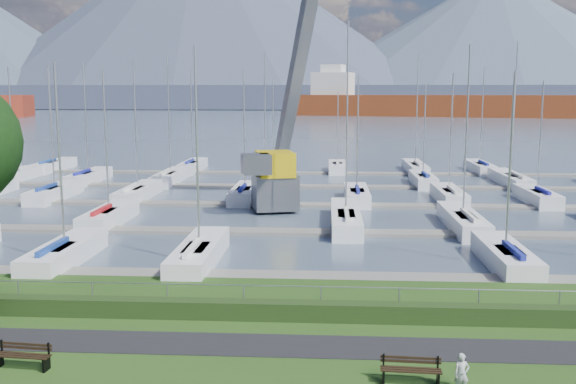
# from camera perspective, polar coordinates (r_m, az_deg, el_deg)

# --- Properties ---
(path) EXTENTS (160.00, 2.00, 0.04)m
(path) POSITION_cam_1_polar(r_m,az_deg,el_deg) (22.64, -2.38, -13.45)
(path) COLOR black
(path) RESTS_ON grass
(water) EXTENTS (800.00, 540.00, 0.20)m
(water) POSITION_cam_1_polar(r_m,az_deg,el_deg) (283.98, 3.07, 7.06)
(water) COLOR #49576A
(hedge) EXTENTS (80.00, 0.70, 0.70)m
(hedge) POSITION_cam_1_polar(r_m,az_deg,el_deg) (24.94, -1.76, -10.47)
(hedge) COLOR #203513
(hedge) RESTS_ON grass
(fence) EXTENTS (80.00, 0.04, 0.04)m
(fence) POSITION_cam_1_polar(r_m,az_deg,el_deg) (25.05, -1.69, -8.33)
(fence) COLOR gray
(fence) RESTS_ON grass
(foothill) EXTENTS (900.00, 80.00, 12.00)m
(foothill) POSITION_cam_1_polar(r_m,az_deg,el_deg) (353.84, 3.17, 8.45)
(foothill) COLOR #3C4359
(foothill) RESTS_ON water
(mountains) EXTENTS (1190.00, 360.00, 115.00)m
(mountains) POSITION_cam_1_polar(r_m,az_deg,el_deg) (430.17, 4.29, 13.94)
(mountains) COLOR #465167
(mountains) RESTS_ON water
(docks) EXTENTS (90.00, 41.60, 0.25)m
(docks) POSITION_cam_1_polar(r_m,az_deg,el_deg) (50.65, 0.96, -1.16)
(docks) COLOR slate
(docks) RESTS_ON water
(bench_left) EXTENTS (1.83, 0.59, 0.85)m
(bench_left) POSITION_cam_1_polar(r_m,az_deg,el_deg) (22.37, -22.48, -13.30)
(bench_left) COLOR black
(bench_left) RESTS_ON grass
(bench_right) EXTENTS (1.82, 0.52, 0.85)m
(bench_right) POSITION_cam_1_polar(r_m,az_deg,el_deg) (20.14, 10.85, -15.29)
(bench_right) COLOR black
(bench_right) RESTS_ON grass
(person) EXTENTS (0.47, 0.33, 1.23)m
(person) POSITION_cam_1_polar(r_m,az_deg,el_deg) (20.06, 15.20, -14.94)
(person) COLOR #A9A9B0
(person) RESTS_ON grass
(crane) EXTENTS (6.97, 13.14, 22.35)m
(crane) POSITION_cam_1_polar(r_m,az_deg,el_deg) (48.99, -0.53, 5.04)
(crane) COLOR slate
(crane) RESTS_ON water
(cargo_ship_mid) EXTENTS (109.07, 45.88, 21.50)m
(cargo_ship_mid) POSITION_cam_1_polar(r_m,az_deg,el_deg) (245.45, 11.63, 7.51)
(cargo_ship_mid) COLOR maroon
(cargo_ship_mid) RESTS_ON water
(sailboat_fleet) EXTENTS (75.06, 49.81, 13.83)m
(sailboat_fleet) POSITION_cam_1_polar(r_m,az_deg,el_deg) (53.57, -1.98, 5.54)
(sailboat_fleet) COLOR navy
(sailboat_fleet) RESTS_ON water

